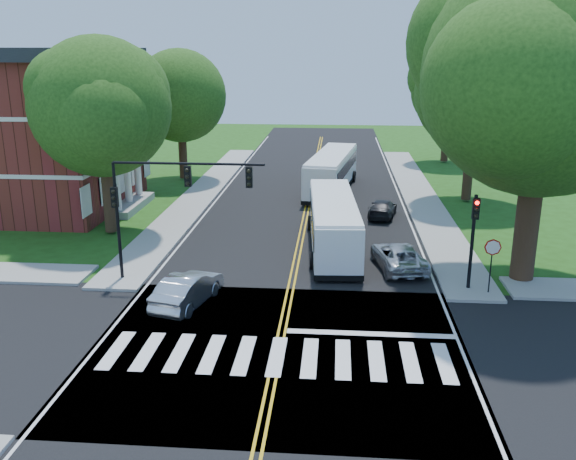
# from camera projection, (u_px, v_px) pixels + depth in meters

# --- Properties ---
(ground) EXTENTS (140.00, 140.00, 0.00)m
(ground) POSITION_uv_depth(u_px,v_px,m) (278.00, 350.00, 22.62)
(ground) COLOR #204812
(ground) RESTS_ON ground
(road) EXTENTS (14.00, 96.00, 0.01)m
(road) POSITION_uv_depth(u_px,v_px,m) (305.00, 220.00, 39.81)
(road) COLOR black
(road) RESTS_ON ground
(cross_road) EXTENTS (60.00, 12.00, 0.01)m
(cross_road) POSITION_uv_depth(u_px,v_px,m) (278.00, 350.00, 22.62)
(cross_road) COLOR black
(cross_road) RESTS_ON ground
(center_line) EXTENTS (0.36, 70.00, 0.01)m
(center_line) POSITION_uv_depth(u_px,v_px,m) (308.00, 205.00, 43.63)
(center_line) COLOR gold
(center_line) RESTS_ON road
(edge_line_w) EXTENTS (0.12, 70.00, 0.01)m
(edge_line_w) POSITION_uv_depth(u_px,v_px,m) (214.00, 203.00, 44.16)
(edge_line_w) COLOR silver
(edge_line_w) RESTS_ON road
(edge_line_e) EXTENTS (0.12, 70.00, 0.01)m
(edge_line_e) POSITION_uv_depth(u_px,v_px,m) (404.00, 206.00, 43.10)
(edge_line_e) COLOR silver
(edge_line_e) RESTS_ON road
(crosswalk) EXTENTS (12.60, 3.00, 0.01)m
(crosswalk) POSITION_uv_depth(u_px,v_px,m) (277.00, 356.00, 22.14)
(crosswalk) COLOR silver
(crosswalk) RESTS_ON road
(stop_bar) EXTENTS (6.60, 0.40, 0.01)m
(stop_bar) POSITION_uv_depth(u_px,v_px,m) (371.00, 334.00, 23.87)
(stop_bar) COLOR silver
(stop_bar) RESTS_ON road
(sidewalk_nw) EXTENTS (2.60, 40.00, 0.15)m
(sidewalk_nw) POSITION_uv_depth(u_px,v_px,m) (203.00, 192.00, 47.12)
(sidewalk_nw) COLOR gray
(sidewalk_nw) RESTS_ON ground
(sidewalk_ne) EXTENTS (2.60, 40.00, 0.15)m
(sidewalk_ne) POSITION_uv_depth(u_px,v_px,m) (420.00, 196.00, 45.83)
(sidewalk_ne) COLOR gray
(sidewalk_ne) RESTS_ON ground
(tree_ne_big) EXTENTS (10.80, 10.80, 14.91)m
(tree_ne_big) POSITION_uv_depth(u_px,v_px,m) (544.00, 75.00, 26.66)
(tree_ne_big) COLOR #2F2212
(tree_ne_big) RESTS_ON ground
(tree_west_near) EXTENTS (8.00, 8.00, 11.40)m
(tree_west_near) POSITION_uv_depth(u_px,v_px,m) (101.00, 107.00, 34.73)
(tree_west_near) COLOR #2F2212
(tree_west_near) RESTS_ON ground
(tree_west_far) EXTENTS (7.60, 7.60, 10.67)m
(tree_west_far) POSITION_uv_depth(u_px,v_px,m) (180.00, 96.00, 50.13)
(tree_west_far) COLOR #2F2212
(tree_west_far) RESTS_ON ground
(tree_east_mid) EXTENTS (8.40, 8.40, 11.93)m
(tree_east_mid) POSITION_uv_depth(u_px,v_px,m) (475.00, 92.00, 42.40)
(tree_east_mid) COLOR #2F2212
(tree_east_mid) RESTS_ON ground
(tree_east_far) EXTENTS (7.20, 7.20, 10.34)m
(tree_east_far) POSITION_uv_depth(u_px,v_px,m) (449.00, 91.00, 57.89)
(tree_east_far) COLOR #2F2212
(tree_east_far) RESTS_ON ground
(signal_nw) EXTENTS (7.15, 0.46, 5.66)m
(signal_nw) POSITION_uv_depth(u_px,v_px,m) (164.00, 193.00, 27.96)
(signal_nw) COLOR black
(signal_nw) RESTS_ON ground
(signal_ne) EXTENTS (0.30, 0.46, 4.40)m
(signal_ne) POSITION_uv_depth(u_px,v_px,m) (474.00, 229.00, 27.29)
(signal_ne) COLOR black
(signal_ne) RESTS_ON ground
(stop_sign) EXTENTS (0.76, 0.08, 2.53)m
(stop_sign) POSITION_uv_depth(u_px,v_px,m) (492.00, 253.00, 27.05)
(stop_sign) COLOR black
(stop_sign) RESTS_ON ground
(bus_lead) EXTENTS (3.17, 11.11, 2.84)m
(bus_lead) POSITION_uv_depth(u_px,v_px,m) (333.00, 223.00, 33.69)
(bus_lead) COLOR white
(bus_lead) RESTS_ON road
(bus_follow) EXTENTS (4.15, 11.70, 2.96)m
(bus_follow) POSITION_uv_depth(u_px,v_px,m) (332.00, 171.00, 47.48)
(bus_follow) COLOR white
(bus_follow) RESTS_ON road
(hatchback) EXTENTS (2.49, 4.56, 1.42)m
(hatchback) POSITION_uv_depth(u_px,v_px,m) (188.00, 289.00, 26.43)
(hatchback) COLOR silver
(hatchback) RESTS_ON road
(suv) EXTENTS (2.91, 4.93, 1.29)m
(suv) POSITION_uv_depth(u_px,v_px,m) (399.00, 256.00, 30.82)
(suv) COLOR silver
(suv) RESTS_ON road
(dark_sedan) EXTENTS (2.32, 4.16, 1.14)m
(dark_sedan) POSITION_uv_depth(u_px,v_px,m) (383.00, 208.00, 40.35)
(dark_sedan) COLOR black
(dark_sedan) RESTS_ON road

